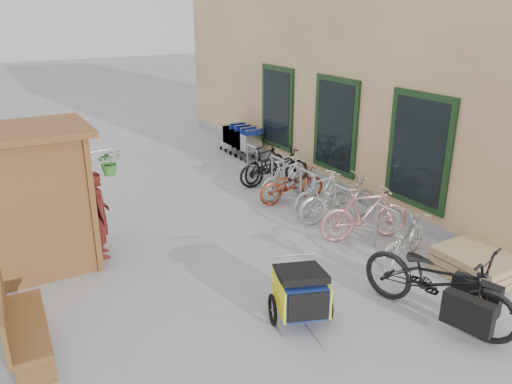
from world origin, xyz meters
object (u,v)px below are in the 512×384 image
bike_1 (365,214)px  bike_7 (265,163)px  kiosk (18,182)px  bench (18,323)px  bike_3 (321,193)px  shopping_carts (239,137)px  cargo_bike (439,282)px  bike_2 (338,199)px  bike_5 (286,178)px  bike_0 (403,239)px  pallet_stack (477,264)px  bike_6 (274,167)px  person_kiosk (99,215)px  bike_4 (292,184)px  child_trailer (301,291)px

bike_1 → bike_7: size_ratio=1.15×
kiosk → bench: 2.62m
bench → bike_3: bench is taller
shopping_carts → cargo_bike: size_ratio=0.77×
bike_1 → bike_3: bike_1 is taller
shopping_carts → bike_3: (-0.59, -4.78, -0.11)m
cargo_bike → bike_3: size_ratio=1.56×
bike_2 → bike_5: bearing=15.4°
bench → bike_7: (6.16, 4.39, -0.06)m
cargo_bike → bike_0: size_ratio=1.57×
shopping_carts → bike_0: (-0.67, -7.22, -0.17)m
pallet_stack → bike_0: size_ratio=0.79×
bike_1 → bike_6: bearing=13.9°
person_kiosk → bike_6: 4.90m
bike_4 → bike_2: bearing=-163.6°
bench → bike_6: 7.33m
cargo_bike → bike_1: cargo_bike is taller
person_kiosk → bike_5: 4.45m
pallet_stack → bike_5: size_ratio=0.76×
bench → bike_4: 6.54m
bike_4 → bike_5: size_ratio=1.01×
pallet_stack → bike_1: (-0.68, 1.98, 0.32)m
cargo_bike → bike_6: cargo_bike is taller
kiosk → bike_2: bearing=-9.1°
shopping_carts → person_kiosk: bearing=-139.2°
cargo_bike → bike_7: size_ratio=1.56×
bench → bike_6: bearing=35.1°
bike_6 → bike_5: bearing=176.1°
bike_5 → cargo_bike: bearing=160.0°
child_trailer → bike_4: (2.44, 3.86, -0.05)m
cargo_bike → bike_2: bearing=58.5°
pallet_stack → bike_2: (-0.52, 2.95, 0.26)m
cargo_bike → bike_3: 4.05m
pallet_stack → bike_1: 2.12m
kiosk → bike_4: (5.50, 0.42, -1.13)m
bike_0 → bike_1: 0.98m
pallet_stack → bike_2: bike_2 is taller
bench → bike_2: size_ratio=0.90×
bike_4 → bike_5: 0.28m
child_trailer → bike_2: bearing=63.2°
child_trailer → bike_6: 5.71m
child_trailer → bike_1: size_ratio=0.83×
person_kiosk → bike_7: person_kiosk is taller
bike_0 → shopping_carts: bearing=-24.8°
child_trailer → bike_0: bearing=32.9°
bench → shopping_carts: bearing=47.6°
pallet_stack → bike_7: (-0.52, 5.89, 0.25)m
bike_5 → bike_7: 1.34m
bike_5 → bike_3: bearing=176.8°
bike_3 → bike_4: (-0.18, 0.84, -0.04)m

